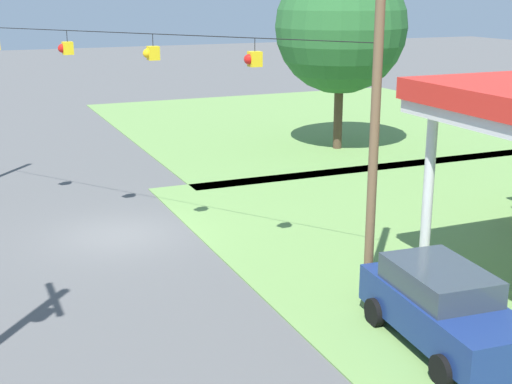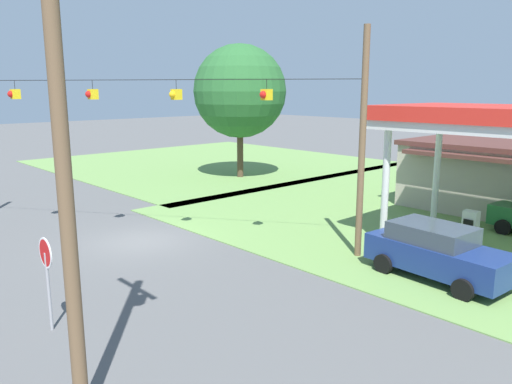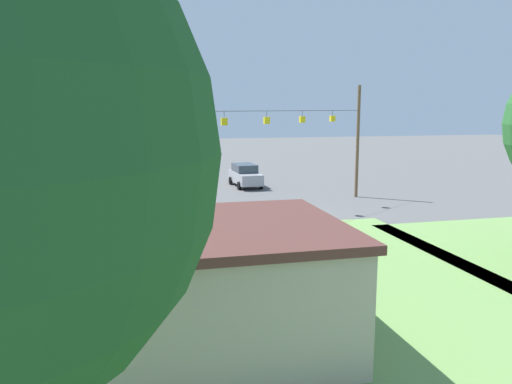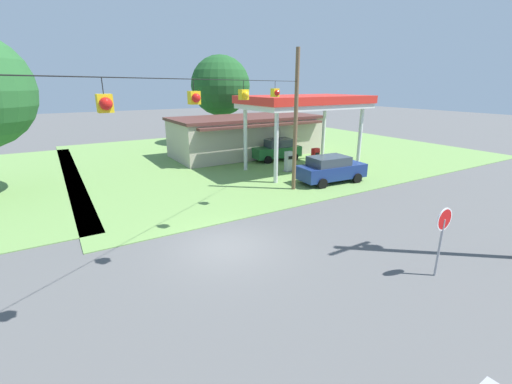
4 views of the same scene
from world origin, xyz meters
TOP-DOWN VIEW (x-y plane):
  - ground_plane at (0.00, 0.00)m, footprint 160.00×160.00m
  - grass_verge_opposite_corner at (-16.00, 16.00)m, footprint 24.00×24.00m
  - car_at_pumps_front at (10.28, 5.01)m, footprint 4.76×2.38m
  - signal_span_gantry at (0.00, -0.01)m, footprint 14.62×10.24m
  - tree_west_verge at (-8.78, 13.09)m, footprint 6.40×6.40m

SIDE VIEW (x-z plane):
  - ground_plane at x=0.00m, z-range 0.00..0.00m
  - grass_verge_opposite_corner at x=-16.00m, z-range 0.00..0.04m
  - car_at_pumps_front at x=10.28m, z-range 0.04..1.85m
  - signal_span_gantry at x=0.00m, z-range 0.39..8.73m
  - tree_west_verge at x=-8.78m, z-range 1.40..10.61m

